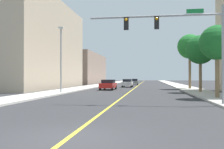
{
  "coord_description": "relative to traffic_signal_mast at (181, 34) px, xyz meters",
  "views": [
    {
      "loc": [
        2.48,
        -7.78,
        1.88
      ],
      "look_at": [
        -1.68,
        20.73,
        2.16
      ],
      "focal_mm": 41.18,
      "sensor_mm": 36.0,
      "label": 1
    }
  ],
  "objects": [
    {
      "name": "car_red",
      "position": [
        -8.05,
        19.59,
        -3.95
      ],
      "size": [
        2.01,
        4.57,
        1.5
      ],
      "rotation": [
        0.0,
        0.0,
        -0.01
      ],
      "color": "red",
      "rests_on": "ground"
    },
    {
      "name": "sidewalk_right",
      "position": [
        3.97,
        32.32,
        -4.66
      ],
      "size": [
        3.47,
        168.0,
        0.15
      ],
      "primitive_type": "cube",
      "color": "#B2ADA3",
      "rests_on": "ground"
    },
    {
      "name": "building_left_far",
      "position": [
        -22.08,
        53.66,
        -0.53
      ],
      "size": [
        11.38,
        25.49,
        8.39
      ],
      "primitive_type": "cube",
      "color": "gray",
      "rests_on": "ground"
    },
    {
      "name": "car_silver",
      "position": [
        -6.11,
        29.87,
        -3.95
      ],
      "size": [
        1.86,
        4.04,
        1.5
      ],
      "rotation": [
        0.0,
        0.0,
        -0.02
      ],
      "color": "#BCBCC1",
      "rests_on": "ground"
    },
    {
      "name": "palm_far",
      "position": [
        3.96,
        22.64,
        1.73
      ],
      "size": [
        3.71,
        3.71,
        8.22
      ],
      "color": "brown",
      "rests_on": "sidewalk_right"
    },
    {
      "name": "sidewalk_left",
      "position": [
        -13.14,
        32.32,
        -4.66
      ],
      "size": [
        3.47,
        168.0,
        0.15
      ],
      "primitive_type": "cube",
      "color": "beige",
      "rests_on": "ground"
    },
    {
      "name": "car_gray",
      "position": [
        -5.69,
        44.5,
        -4.0
      ],
      "size": [
        1.9,
        4.28,
        1.44
      ],
      "rotation": [
        0.0,
        0.0,
        0.05
      ],
      "color": "slate",
      "rests_on": "ground"
    },
    {
      "name": "ground",
      "position": [
        -4.58,
        32.32,
        -4.73
      ],
      "size": [
        192.0,
        192.0,
        0.0
      ],
      "primitive_type": "plane",
      "color": "#2D2D30"
    },
    {
      "name": "palm_near",
      "position": [
        3.59,
        5.31,
        0.02
      ],
      "size": [
        2.96,
        2.96,
        6.14
      ],
      "color": "brown",
      "rests_on": "sidewalk_right"
    },
    {
      "name": "traffic_signal_mast",
      "position": [
        0.0,
        0.0,
        0.0
      ],
      "size": [
        8.9,
        0.36,
        6.41
      ],
      "color": "gray",
      "rests_on": "sidewalk_right"
    },
    {
      "name": "building_left_near",
      "position": [
        -21.46,
        23.27,
        2.48
      ],
      "size": [
        10.15,
        26.12,
        14.43
      ],
      "primitive_type": "cube",
      "color": "tan",
      "rests_on": "ground"
    },
    {
      "name": "lane_marking_center",
      "position": [
        -4.58,
        32.32,
        -4.73
      ],
      "size": [
        0.16,
        144.0,
        0.01
      ],
      "primitive_type": "cube",
      "color": "yellow",
      "rests_on": "ground"
    },
    {
      "name": "palm_mid",
      "position": [
        3.85,
        13.97,
        0.35
      ],
      "size": [
        3.42,
        3.42,
        6.68
      ],
      "color": "brown",
      "rests_on": "sidewalk_right"
    },
    {
      "name": "street_lamp",
      "position": [
        -11.9,
        10.11,
        -0.48
      ],
      "size": [
        0.56,
        0.28,
        7.36
      ],
      "color": "gray",
      "rests_on": "sidewalk_left"
    }
  ]
}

